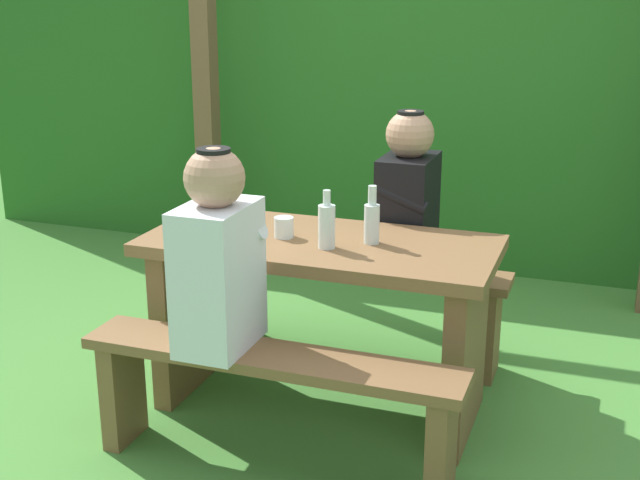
{
  "coord_description": "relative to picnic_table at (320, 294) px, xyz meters",
  "views": [
    {
      "loc": [
        1.08,
        -2.99,
        1.72
      ],
      "look_at": [
        0.0,
        0.0,
        0.73
      ],
      "focal_mm": 47.13,
      "sensor_mm": 36.0,
      "label": 1
    }
  ],
  "objects": [
    {
      "name": "ground_plane",
      "position": [
        0.0,
        0.0,
        -0.5
      ],
      "size": [
        12.0,
        12.0,
        0.0
      ],
      "primitive_type": "plane",
      "color": "#478537"
    },
    {
      "name": "hedge_backdrop",
      "position": [
        0.0,
        2.34,
        0.41
      ],
      "size": [
        6.4,
        0.87,
        1.82
      ],
      "primitive_type": "cube",
      "color": "#276420",
      "rests_on": "ground_plane"
    },
    {
      "name": "pergola_post_left",
      "position": [
        -1.31,
        1.6,
        0.56
      ],
      "size": [
        0.12,
        0.12,
        2.12
      ],
      "primitive_type": "cube",
      "color": "brown",
      "rests_on": "ground_plane"
    },
    {
      "name": "picnic_table",
      "position": [
        0.0,
        0.0,
        0.0
      ],
      "size": [
        1.4,
        0.64,
        0.73
      ],
      "color": "brown",
      "rests_on": "ground_plane"
    },
    {
      "name": "bench_near",
      "position": [
        0.0,
        -0.52,
        -0.17
      ],
      "size": [
        1.4,
        0.24,
        0.46
      ],
      "color": "brown",
      "rests_on": "ground_plane"
    },
    {
      "name": "bench_far",
      "position": [
        0.0,
        0.52,
        -0.17
      ],
      "size": [
        1.4,
        0.24,
        0.46
      ],
      "color": "brown",
      "rests_on": "ground_plane"
    },
    {
      "name": "person_white_shirt",
      "position": [
        -0.19,
        -0.51,
        0.3
      ],
      "size": [
        0.25,
        0.35,
        0.72
      ],
      "color": "silver",
      "rests_on": "bench_near"
    },
    {
      "name": "person_black_coat",
      "position": [
        0.23,
        0.51,
        0.3
      ],
      "size": [
        0.25,
        0.35,
        0.72
      ],
      "color": "black",
      "rests_on": "bench_far"
    },
    {
      "name": "drinking_glass",
      "position": [
        -0.15,
        -0.02,
        0.27
      ],
      "size": [
        0.08,
        0.08,
        0.08
      ],
      "primitive_type": "cylinder",
      "color": "silver",
      "rests_on": "picnic_table"
    },
    {
      "name": "bottle_left",
      "position": [
        0.21,
        0.02,
        0.33
      ],
      "size": [
        0.06,
        0.06,
        0.23
      ],
      "color": "silver",
      "rests_on": "picnic_table"
    },
    {
      "name": "bottle_right",
      "position": [
        0.06,
        -0.09,
        0.32
      ],
      "size": [
        0.07,
        0.07,
        0.23
      ],
      "color": "silver",
      "rests_on": "picnic_table"
    }
  ]
}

